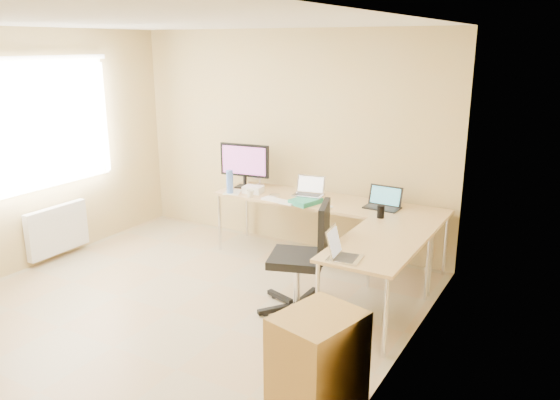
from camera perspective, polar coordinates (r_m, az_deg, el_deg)
The scene contains 25 objects.
floor at distance 5.39m, azimuth -11.18°, elevation -11.25°, with size 4.50×4.50×0.00m, color tan.
ceiling at distance 4.81m, azimuth -12.91°, elevation 17.53°, with size 4.50×4.50×0.00m, color white.
wall_back at distance 6.75m, azimuth 0.82°, elevation 6.24°, with size 4.50×4.50×0.00m, color tan.
wall_left at distance 6.51m, azimuth -26.00°, elevation 4.27°, with size 4.50×4.50×0.00m, color tan.
wall_right at distance 3.90m, azimuth 11.76°, elevation -1.29°, with size 4.50×4.50×0.00m, color tan.
desk_main at distance 6.31m, azimuth 4.78°, elevation -3.27°, with size 2.65×0.70×0.73m, color tan.
desk_return at distance 5.11m, azimuth 9.94°, elevation -8.23°, with size 0.70×1.30×0.73m, color tan.
monitor at distance 6.71m, azimuth -3.67°, elevation 3.56°, with size 0.63×0.20×0.54m, color black.
book_stack at distance 6.07m, azimuth 2.66°, elevation -0.13°, with size 0.24×0.32×0.05m, color #248567.
laptop_center at distance 6.17m, azimuth 2.97°, elevation 1.42°, with size 0.33×0.25×0.21m, color #ACACBC.
laptop_black at distance 5.97m, azimuth 10.54°, elevation 0.22°, with size 0.37×0.27×0.23m, color black.
keyboard at distance 6.14m, azimuth -0.12°, elevation -0.08°, with size 0.43×0.12×0.02m, color white.
mouse at distance 5.92m, azimuth 5.15°, elevation -0.70°, with size 0.09×0.06×0.03m, color white.
mug at distance 6.33m, azimuth -3.09°, elevation 0.67°, with size 0.09×0.09×0.08m, color silver.
cd_stack at distance 6.32m, azimuth -0.54°, elevation 0.44°, with size 0.13×0.13×0.03m, color white.
water_bottle at distance 6.48m, azimuth -5.21°, elevation 1.88°, with size 0.08×0.08×0.28m, color #517DDC.
papers at distance 6.55m, azimuth -4.95°, elevation 0.81°, with size 0.18×0.26×0.01m, color beige.
white_box at distance 6.51m, azimuth -2.79°, elevation 1.09°, with size 0.22×0.16×0.08m, color white.
desk_fan at distance 6.80m, azimuth -2.09°, elevation 2.66°, with size 0.23×0.23×0.29m, color silver.
black_cup at distance 5.65m, azimuth 10.37°, elevation -1.21°, with size 0.07×0.07×0.13m, color black.
laptop_return at distance 4.53m, azimuth 6.77°, elevation -4.86°, with size 0.24×0.31×0.21m, color silver.
office_chair at distance 5.14m, azimuth 1.76°, elevation -6.20°, with size 0.64×0.64×1.07m, color black.
cabinet at distance 3.82m, azimuth 3.90°, elevation -16.97°, with size 0.45×0.56×0.78m, color olive.
radiator at distance 6.91m, azimuth -22.01°, elevation -2.85°, with size 0.09×0.80×0.55m, color white.
window at distance 6.66m, azimuth -23.19°, elevation 7.02°, with size 0.10×1.80×1.40m, color white.
Camera 1 is at (3.23, -3.56, 2.43)m, focal length 35.40 mm.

